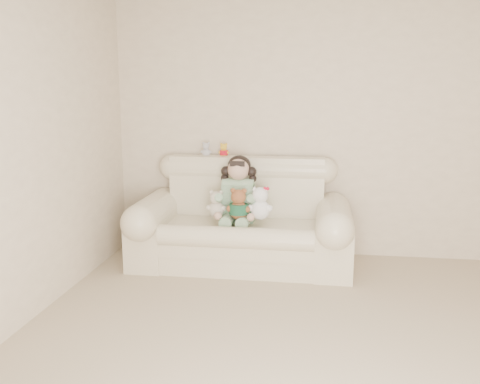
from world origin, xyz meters
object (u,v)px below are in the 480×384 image
sofa (242,214)px  brown_teddy (239,201)px  seated_child (239,188)px  cream_teddy (216,201)px  white_cat (260,200)px

sofa → brown_teddy: 0.23m
sofa → seated_child: (-0.04, 0.08, 0.23)m
cream_teddy → seated_child: bearing=50.3°
sofa → white_cat: bearing=-31.7°
brown_teddy → seated_child: bearing=110.3°
brown_teddy → white_cat: 0.20m
seated_child → brown_teddy: bearing=-80.2°
brown_teddy → sofa: bearing=99.8°
white_cat → cream_teddy: bearing=-178.0°
seated_child → cream_teddy: seated_child is taller
white_cat → brown_teddy: bearing=-163.4°
seated_child → white_cat: size_ratio=1.77×
sofa → seated_child: 0.25m
seated_child → white_cat: bearing=-39.4°
white_cat → cream_teddy: size_ratio=1.23×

